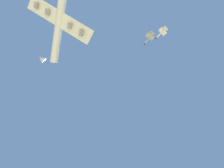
# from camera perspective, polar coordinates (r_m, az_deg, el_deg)

# --- Properties ---
(carrier_jet) EXTENTS (70.68, 56.42, 23.45)m
(carrier_jet) POSITION_cam_1_polar(r_m,az_deg,el_deg) (154.66, -16.81, 19.52)
(carrier_jet) COLOR white
(chase_jet_lead) EXTENTS (15.31, 8.84, 4.00)m
(chase_jet_lead) POSITION_cam_1_polar(r_m,az_deg,el_deg) (182.67, 15.98, 15.97)
(chase_jet_lead) COLOR silver
(chase_jet_right_wing) EXTENTS (14.90, 9.52, 4.00)m
(chase_jet_right_wing) POSITION_cam_1_polar(r_m,az_deg,el_deg) (172.81, 12.07, 14.68)
(chase_jet_right_wing) COLOR #999EA3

